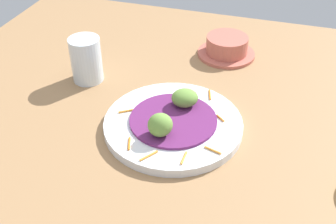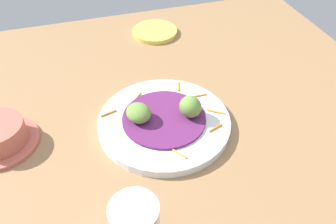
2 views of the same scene
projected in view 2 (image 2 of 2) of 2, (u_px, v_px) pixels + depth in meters
The scene contains 7 objects.
table_surface at pixel (170, 142), 68.05cm from camera, with size 110.00×110.00×2.00cm, color #936D47.
main_plate at pixel (165, 122), 69.63cm from camera, with size 26.78×26.78×1.74cm, color silver.
cabbage_bed at pixel (165, 118), 68.85cm from camera, with size 16.86×16.86×0.56cm, color #60235B.
carrot_garnish at pixel (178, 111), 70.53cm from camera, with size 21.83×24.48×0.40cm.
guac_scoop_left at pixel (139, 113), 67.04cm from camera, with size 5.30×4.62×3.45cm, color olive.
guac_scoop_center at pixel (190, 107), 67.64cm from camera, with size 4.20×4.56×4.45cm, color olive.
side_plate_small at pixel (155, 32), 97.52cm from camera, with size 12.65×12.65×1.17cm, color #E0CC4C.
Camera 2 is at (44.13, -13.98, 51.25)cm, focal length 36.66 mm.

